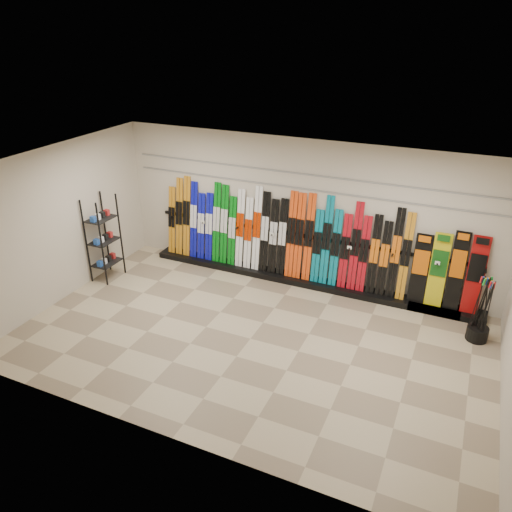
% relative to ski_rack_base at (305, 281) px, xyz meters
% --- Properties ---
extents(floor, '(8.00, 8.00, 0.00)m').
position_rel_ski_rack_base_xyz_m(floor, '(-0.22, -2.28, -0.06)').
color(floor, '#87755D').
rests_on(floor, ground).
extents(back_wall, '(8.00, 0.00, 8.00)m').
position_rel_ski_rack_base_xyz_m(back_wall, '(-0.22, 0.22, 1.44)').
color(back_wall, beige).
rests_on(back_wall, floor).
extents(left_wall, '(0.00, 5.00, 5.00)m').
position_rel_ski_rack_base_xyz_m(left_wall, '(-4.22, -2.28, 1.44)').
color(left_wall, beige).
rests_on(left_wall, floor).
extents(ceiling, '(8.00, 8.00, 0.00)m').
position_rel_ski_rack_base_xyz_m(ceiling, '(-0.22, -2.28, 2.94)').
color(ceiling, silver).
rests_on(ceiling, back_wall).
extents(ski_rack_base, '(8.00, 0.40, 0.12)m').
position_rel_ski_rack_base_xyz_m(ski_rack_base, '(0.00, 0.00, 0.00)').
color(ski_rack_base, black).
rests_on(ski_rack_base, floor).
extents(skis, '(5.38, 0.27, 1.83)m').
position_rel_ski_rack_base_xyz_m(skis, '(-0.68, 0.07, 0.90)').
color(skis, orange).
rests_on(skis, ski_rack_base).
extents(snowboards, '(1.27, 0.23, 1.51)m').
position_rel_ski_rack_base_xyz_m(snowboards, '(2.71, 0.07, 0.78)').
color(snowboards, black).
rests_on(snowboards, ski_rack_base).
extents(accessory_rack, '(0.40, 0.60, 1.82)m').
position_rel_ski_rack_base_xyz_m(accessory_rack, '(-3.97, -1.45, 0.85)').
color(accessory_rack, black).
rests_on(accessory_rack, floor).
extents(pole_bin, '(0.36, 0.36, 0.25)m').
position_rel_ski_rack_base_xyz_m(pole_bin, '(3.38, -0.68, 0.07)').
color(pole_bin, black).
rests_on(pole_bin, floor).
extents(ski_poles, '(0.30, 0.30, 1.18)m').
position_rel_ski_rack_base_xyz_m(ski_poles, '(3.36, -0.70, 0.55)').
color(ski_poles, black).
rests_on(ski_poles, pole_bin).
extents(slatwall_rail_0, '(7.60, 0.02, 0.03)m').
position_rel_ski_rack_base_xyz_m(slatwall_rail_0, '(-0.22, 0.20, 1.94)').
color(slatwall_rail_0, gray).
rests_on(slatwall_rail_0, back_wall).
extents(slatwall_rail_1, '(7.60, 0.02, 0.03)m').
position_rel_ski_rack_base_xyz_m(slatwall_rail_1, '(-0.22, 0.20, 2.24)').
color(slatwall_rail_1, gray).
rests_on(slatwall_rail_1, back_wall).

